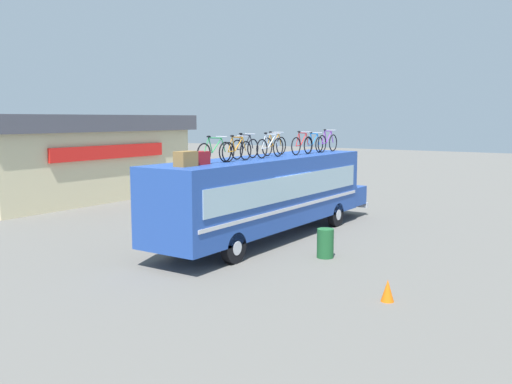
{
  "coord_description": "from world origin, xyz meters",
  "views": [
    {
      "loc": [
        -16.84,
        -10.94,
        4.44
      ],
      "look_at": [
        -0.61,
        0.0,
        1.84
      ],
      "focal_mm": 38.85,
      "sensor_mm": 36.0,
      "label": 1
    }
  ],
  "objects": [
    {
      "name": "ground_plane",
      "position": [
        0.0,
        0.0,
        0.0
      ],
      "size": [
        120.0,
        120.0,
        0.0
      ],
      "primitive_type": "plane",
      "color": "#605E59"
    },
    {
      "name": "bus",
      "position": [
        0.23,
        -0.0,
        1.74
      ],
      "size": [
        12.48,
        2.45,
        3.04
      ],
      "color": "#23479E",
      "rests_on": "ground"
    },
    {
      "name": "luggage_bag_1",
      "position": [
        -4.5,
        -0.12,
        3.26
      ],
      "size": [
        0.67,
        0.41,
        0.45
      ],
      "primitive_type": "cube",
      "color": "olive",
      "rests_on": "bus"
    },
    {
      "name": "luggage_bag_2",
      "position": [
        -3.79,
        -0.0,
        3.24
      ],
      "size": [
        0.67,
        0.44,
        0.4
      ],
      "primitive_type": "cube",
      "color": "maroon",
      "rests_on": "bus"
    },
    {
      "name": "rooftop_bicycle_1",
      "position": [
        -3.12,
        -0.12,
        3.41
      ],
      "size": [
        1.75,
        0.44,
        0.88
      ],
      "color": "black",
      "rests_on": "bus"
    },
    {
      "name": "rooftop_bicycle_2",
      "position": [
        -2.06,
        -0.22,
        3.4
      ],
      "size": [
        1.64,
        0.44,
        0.88
      ],
      "color": "black",
      "rests_on": "bus"
    },
    {
      "name": "rooftop_bicycle_3",
      "position": [
        -1.0,
        0.2,
        3.42
      ],
      "size": [
        1.65,
        0.44,
        0.91
      ],
      "color": "black",
      "rests_on": "bus"
    },
    {
      "name": "rooftop_bicycle_4",
      "position": [
        0.02,
        -0.19,
        3.42
      ],
      "size": [
        1.78,
        0.44,
        0.92
      ],
      "color": "black",
      "rests_on": "bus"
    },
    {
      "name": "rooftop_bicycle_5",
      "position": [
        1.11,
        0.32,
        3.42
      ],
      "size": [
        1.7,
        0.44,
        0.93
      ],
      "color": "black",
      "rests_on": "bus"
    },
    {
      "name": "rooftop_bicycle_6",
      "position": [
        2.16,
        -0.31,
        3.42
      ],
      "size": [
        1.68,
        0.44,
        0.93
      ],
      "color": "black",
      "rests_on": "bus"
    },
    {
      "name": "rooftop_bicycle_7",
      "position": [
        3.26,
        -0.23,
        3.4
      ],
      "size": [
        1.63,
        0.44,
        0.87
      ],
      "color": "black",
      "rests_on": "bus"
    },
    {
      "name": "rooftop_bicycle_8",
      "position": [
        4.28,
        -0.35,
        3.44
      ],
      "size": [
        1.76,
        0.44,
        0.96
      ],
      "color": "black",
      "rests_on": "bus"
    },
    {
      "name": "roadside_building",
      "position": [
        2.9,
        15.25,
        2.37
      ],
      "size": [
        13.46,
        7.84,
        4.63
      ],
      "color": "beige",
      "rests_on": "ground"
    },
    {
      "name": "trash_bin",
      "position": [
        -1.2,
        -3.08,
        0.47
      ],
      "size": [
        0.54,
        0.54,
        0.94
      ],
      "primitive_type": "cylinder",
      "color": "#1E592D",
      "rests_on": "ground"
    },
    {
      "name": "traffic_cone",
      "position": [
        -4.21,
        -6.3,
        0.27
      ],
      "size": [
        0.32,
        0.32,
        0.54
      ],
      "primitive_type": "cone",
      "color": "orange",
      "rests_on": "ground"
    }
  ]
}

